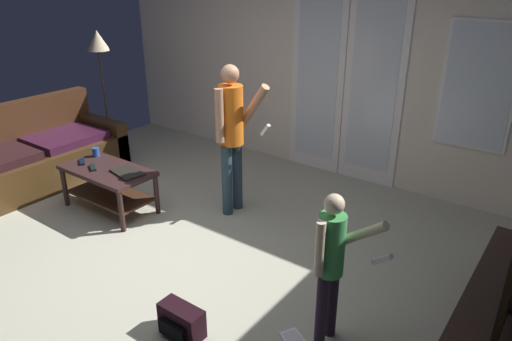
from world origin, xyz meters
name	(u,v)px	position (x,y,z in m)	size (l,w,h in m)	color
ground_plane	(164,255)	(0.00, 0.00, -0.01)	(5.96, 5.18, 0.02)	#AAA893
wall_back_with_doors	(321,66)	(0.08, 2.56, 1.27)	(5.96, 0.09, 2.61)	silver
leather_couch	(29,159)	(-2.34, 0.15, 0.30)	(0.90, 2.06, 0.90)	#3E2A14
coffee_table	(108,180)	(-1.06, 0.28, 0.33)	(0.98, 0.52, 0.46)	#2F1C1B
tv_stand	(504,325)	(2.60, 0.48, 0.23)	(0.50, 1.75, 0.46)	#301E19
person_adult	(232,128)	(-0.02, 1.00, 0.90)	(0.47, 0.41, 1.51)	#2B4251
person_child	(332,257)	(1.64, -0.06, 0.65)	(0.46, 0.29, 1.09)	#291C2F
floor_lamp	(99,49)	(-2.65, 1.49, 1.34)	(0.29, 0.29, 1.58)	#37242C
backpack	(181,321)	(0.82, -0.61, 0.11)	(0.33, 0.18, 0.22)	black
laptop_closed	(128,172)	(-0.80, 0.32, 0.47)	(0.35, 0.22, 0.02)	black
cup_near_edge	(96,152)	(-1.44, 0.43, 0.51)	(0.07, 0.07, 0.10)	#27479B
tv_remote_black	(93,168)	(-1.18, 0.19, 0.47)	(0.17, 0.05, 0.02)	black
dvd_remote_slim	(82,162)	(-1.40, 0.23, 0.47)	(0.17, 0.05, 0.02)	black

